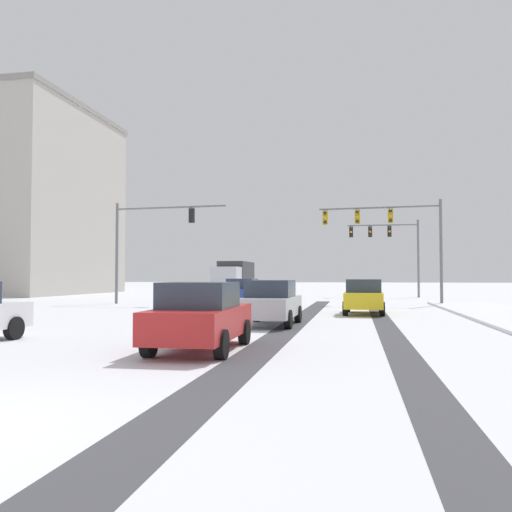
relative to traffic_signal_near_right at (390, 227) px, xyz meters
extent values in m
cube|color=#424247|center=(-4.37, -13.62, -4.83)|extent=(0.92, 33.93, 0.01)
cube|color=#424247|center=(-1.10, -13.62, -4.83)|extent=(0.76, 33.93, 0.01)
cylinder|color=slate|center=(3.02, -0.20, -1.59)|extent=(0.18, 0.18, 6.50)
cylinder|color=slate|center=(-0.70, 0.07, 1.26)|extent=(7.44, 0.65, 0.12)
cube|color=#B79319|center=(0.04, 0.02, 0.71)|extent=(0.34, 0.26, 0.90)
sphere|color=black|center=(0.03, -0.14, 1.01)|extent=(0.20, 0.20, 0.20)
sphere|color=orange|center=(0.03, -0.14, 0.71)|extent=(0.20, 0.20, 0.20)
sphere|color=black|center=(0.03, -0.14, 0.41)|extent=(0.20, 0.20, 0.20)
cube|color=#B79319|center=(-2.00, 0.16, 0.71)|extent=(0.34, 0.26, 0.90)
sphere|color=black|center=(-2.01, 0.00, 1.01)|extent=(0.20, 0.20, 0.20)
sphere|color=orange|center=(-2.01, 0.00, 0.71)|extent=(0.20, 0.20, 0.20)
sphere|color=black|center=(-2.01, 0.00, 0.41)|extent=(0.20, 0.20, 0.20)
cube|color=#B79319|center=(-4.05, 0.31, 0.71)|extent=(0.34, 0.26, 0.90)
sphere|color=black|center=(-4.06, 0.15, 1.01)|extent=(0.20, 0.20, 0.20)
sphere|color=orange|center=(-4.06, 0.15, 0.71)|extent=(0.20, 0.20, 0.20)
sphere|color=black|center=(-4.06, 0.15, 0.41)|extent=(0.20, 0.20, 0.20)
cylinder|color=slate|center=(3.02, 11.80, -1.59)|extent=(0.18, 0.18, 6.50)
cylinder|color=slate|center=(0.11, 11.80, 1.26)|extent=(5.81, 0.13, 0.12)
cube|color=black|center=(0.69, 11.80, 0.71)|extent=(0.32, 0.24, 0.90)
sphere|color=black|center=(0.69, 11.64, 1.01)|extent=(0.20, 0.20, 0.20)
sphere|color=orange|center=(0.69, 11.64, 0.71)|extent=(0.20, 0.20, 0.20)
sphere|color=black|center=(0.69, 11.64, 0.41)|extent=(0.20, 0.20, 0.20)
cube|color=black|center=(-0.90, 11.79, 0.71)|extent=(0.32, 0.24, 0.90)
sphere|color=black|center=(-0.90, 11.63, 1.01)|extent=(0.20, 0.20, 0.20)
sphere|color=orange|center=(-0.90, 11.63, 0.71)|extent=(0.20, 0.20, 0.20)
sphere|color=black|center=(-0.90, 11.63, 0.41)|extent=(0.20, 0.20, 0.20)
cube|color=black|center=(-2.50, 11.79, 0.71)|extent=(0.32, 0.24, 0.90)
sphere|color=black|center=(-2.50, 11.63, 1.01)|extent=(0.20, 0.20, 0.20)
sphere|color=orange|center=(-2.50, 11.63, 0.71)|extent=(0.20, 0.20, 0.20)
sphere|color=black|center=(-2.50, 11.63, 0.41)|extent=(0.20, 0.20, 0.20)
cylinder|color=slate|center=(-17.32, -2.20, -1.59)|extent=(0.18, 0.18, 6.50)
cylinder|color=slate|center=(-13.64, -2.43, 1.26)|extent=(7.36, 0.59, 0.12)
cube|color=black|center=(-12.17, -2.53, 0.71)|extent=(0.33, 0.26, 0.90)
sphere|color=black|center=(-12.16, -2.37, 1.01)|extent=(0.20, 0.20, 0.20)
sphere|color=orange|center=(-12.16, -2.37, 0.71)|extent=(0.20, 0.20, 0.20)
sphere|color=black|center=(-12.16, -2.37, 0.41)|extent=(0.20, 0.20, 0.20)
cube|color=#233899|center=(-8.76, -3.15, -4.17)|extent=(1.76, 4.12, 0.70)
cube|color=#2D3847|center=(-8.76, -3.30, -3.52)|extent=(1.59, 1.92, 0.60)
cylinder|color=black|center=(-9.55, -1.87, -4.52)|extent=(0.23, 0.64, 0.64)
cylinder|color=black|center=(-7.93, -1.89, -4.52)|extent=(0.23, 0.64, 0.64)
cylinder|color=black|center=(-9.58, -4.41, -4.52)|extent=(0.23, 0.64, 0.64)
cylinder|color=black|center=(-7.97, -4.43, -4.52)|extent=(0.23, 0.64, 0.64)
cube|color=yellow|center=(-1.76, -8.80, -4.17)|extent=(1.81, 4.15, 0.70)
cube|color=#2D3847|center=(-1.76, -8.95, -3.52)|extent=(1.61, 1.94, 0.60)
cylinder|color=black|center=(-2.53, -7.51, -4.52)|extent=(0.24, 0.65, 0.64)
cylinder|color=black|center=(-0.92, -7.56, -4.52)|extent=(0.24, 0.65, 0.64)
cylinder|color=black|center=(-2.60, -10.05, -4.52)|extent=(0.24, 0.65, 0.64)
cylinder|color=black|center=(-0.99, -10.10, -4.52)|extent=(0.24, 0.65, 0.64)
cube|color=#B7BABF|center=(-5.13, -15.15, -4.17)|extent=(1.79, 4.14, 0.70)
cube|color=#2D3847|center=(-5.14, -15.30, -3.52)|extent=(1.60, 1.93, 0.60)
cylinder|color=black|center=(-5.91, -13.86, -4.52)|extent=(0.23, 0.64, 0.64)
cylinder|color=black|center=(-4.30, -13.90, -4.52)|extent=(0.23, 0.64, 0.64)
cylinder|color=black|center=(-5.97, -16.40, -4.52)|extent=(0.23, 0.64, 0.64)
cylinder|color=black|center=(-4.35, -16.44, -4.52)|extent=(0.23, 0.64, 0.64)
cylinder|color=black|center=(-11.47, -20.80, -4.52)|extent=(0.25, 0.65, 0.64)
cube|color=red|center=(-5.75, -21.87, -4.17)|extent=(1.77, 4.13, 0.70)
cube|color=#2D3847|center=(-5.75, -22.02, -3.52)|extent=(1.59, 1.93, 0.60)
cylinder|color=black|center=(-6.58, -20.61, -4.52)|extent=(0.23, 0.64, 0.64)
cylinder|color=black|center=(-4.97, -20.59, -4.52)|extent=(0.23, 0.64, 0.64)
cylinder|color=black|center=(-6.54, -23.16, -4.52)|extent=(0.23, 0.64, 0.64)
cylinder|color=black|center=(-4.92, -23.13, -4.52)|extent=(0.23, 0.64, 0.64)
cube|color=#B7BABF|center=(-12.32, 7.08, -3.37)|extent=(2.11, 2.21, 2.10)
cube|color=#333338|center=(-12.34, 10.78, -3.12)|extent=(2.22, 5.21, 2.60)
cylinder|color=black|center=(-11.31, 7.53, -4.42)|extent=(0.28, 0.84, 0.84)
cylinder|color=black|center=(-13.34, 7.52, -4.42)|extent=(0.28, 0.84, 0.84)
cylinder|color=black|center=(-11.33, 12.22, -4.42)|extent=(0.28, 0.84, 0.84)
cylinder|color=black|center=(-13.35, 12.21, -4.42)|extent=(0.28, 0.84, 0.84)
camera|label=1|loc=(-2.12, -34.00, -3.08)|focal=37.05mm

